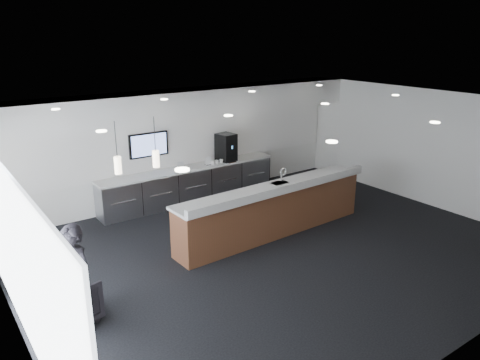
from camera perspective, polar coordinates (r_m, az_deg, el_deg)
ground at (r=9.98m, az=4.48°, el=-8.48°), size 10.00×10.00×0.00m
ceiling at (r=9.06m, az=4.94°, el=8.79°), size 10.00×8.00×0.02m
back_wall at (r=12.61m, az=-7.08°, el=4.33°), size 10.00×0.02×3.00m
left_wall at (r=7.45m, az=-26.51°, el=-7.18°), size 0.02×8.00×3.00m
right_wall at (r=13.10m, az=21.74°, el=3.69°), size 0.02×8.00×3.00m
soffit_bulkhead at (r=12.01m, az=-6.25°, el=9.27°), size 10.00×0.90×0.70m
alcove_panel at (r=12.57m, az=-7.04°, el=4.75°), size 9.80×0.06×1.40m
window_blinds_wall at (r=7.46m, az=-26.20°, el=-7.12°), size 0.04×7.36×2.55m
back_credenza at (r=12.59m, az=-6.12°, el=-0.51°), size 5.06×0.66×0.95m
wall_tv at (r=12.07m, az=-11.07°, el=4.25°), size 1.05×0.08×0.62m
pendant_left at (r=8.62m, az=-11.04°, el=2.95°), size 0.12×0.12×0.30m
pendant_right at (r=8.36m, az=-15.39°, el=2.19°), size 0.12×0.12×0.30m
ceiling_can_lights at (r=9.07m, az=4.93°, el=8.60°), size 7.00×5.00×0.02m
service_counter at (r=10.52m, az=4.08°, el=-3.62°), size 4.97×0.99×1.49m
coffee_machine at (r=12.93m, az=-1.72°, el=4.01°), size 0.50×0.60×0.76m
info_sign_left at (r=12.15m, az=-7.24°, el=1.68°), size 0.17×0.03×0.23m
info_sign_right at (r=12.59m, az=-3.87°, el=2.34°), size 0.17×0.03×0.23m
armchair at (r=7.98m, az=-20.31°, el=-13.81°), size 1.01×1.00×0.75m
lounge_guest at (r=7.51m, az=-19.45°, el=-11.40°), size 0.64×0.75×1.75m
cup_0 at (r=12.93m, az=-1.27°, el=2.51°), size 0.11×0.11×0.10m
cup_1 at (r=12.86m, az=-1.79°, el=2.41°), size 0.15×0.15×0.10m
cup_2 at (r=12.78m, az=-2.31°, el=2.31°), size 0.13×0.13×0.10m
cup_3 at (r=12.71m, az=-2.84°, el=2.22°), size 0.14×0.14×0.10m
cup_4 at (r=12.64m, az=-3.37°, el=2.12°), size 0.14×0.14×0.10m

